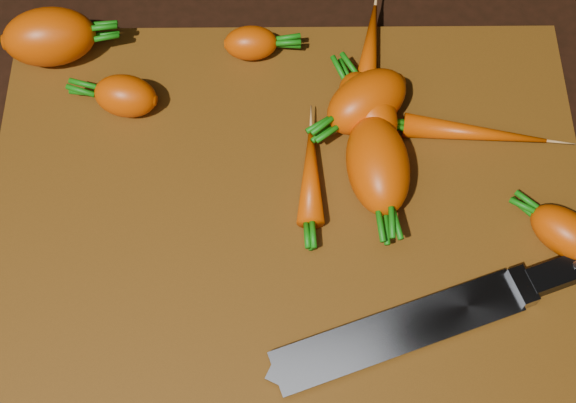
{
  "coord_description": "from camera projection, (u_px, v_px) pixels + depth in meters",
  "views": [
    {
      "loc": [
        -0.0,
        -0.27,
        0.61
      ],
      "look_at": [
        0.0,
        0.01,
        0.03
      ],
      "focal_mm": 50.0,
      "sensor_mm": 36.0,
      "label": 1
    }
  ],
  "objects": [
    {
      "name": "carrot_1",
      "position": [
        126.0,
        96.0,
        0.69
      ],
      "size": [
        0.06,
        0.05,
        0.04
      ],
      "primitive_type": "ellipsoid",
      "rotation": [
        0.0,
        0.0,
        2.95
      ],
      "color": "#DA4904",
      "rests_on": "cutting_board"
    },
    {
      "name": "carrot_4",
      "position": [
        367.0,
        102.0,
        0.68
      ],
      "size": [
        0.09,
        0.08,
        0.05
      ],
      "primitive_type": "ellipsoid",
      "rotation": [
        0.0,
        0.0,
        3.77
      ],
      "color": "#DA4904",
      "rests_on": "cutting_board"
    },
    {
      "name": "carrot_0",
      "position": [
        49.0,
        37.0,
        0.71
      ],
      "size": [
        0.09,
        0.06,
        0.05
      ],
      "primitive_type": "ellipsoid",
      "rotation": [
        0.0,
        0.0,
        0.14
      ],
      "color": "#DA4904",
      "rests_on": "cutting_board"
    },
    {
      "name": "cutting_board",
      "position": [
        288.0,
        225.0,
        0.66
      ],
      "size": [
        0.5,
        0.4,
        0.01
      ],
      "primitive_type": "cube",
      "color": "brown",
      "rests_on": "ground"
    },
    {
      "name": "carrot_2",
      "position": [
        378.0,
        165.0,
        0.65
      ],
      "size": [
        0.06,
        0.09,
        0.05
      ],
      "primitive_type": "ellipsoid",
      "rotation": [
        0.0,
        0.0,
        -1.47
      ],
      "color": "#DA4904",
      "rests_on": "cutting_board"
    },
    {
      "name": "carrot_3",
      "position": [
        368.0,
        108.0,
        0.68
      ],
      "size": [
        0.07,
        0.08,
        0.04
      ],
      "primitive_type": "ellipsoid",
      "rotation": [
        0.0,
        0.0,
        1.98
      ],
      "color": "#DA4904",
      "rests_on": "cutting_board"
    },
    {
      "name": "carrot_7",
      "position": [
        369.0,
        57.0,
        0.72
      ],
      "size": [
        0.04,
        0.12,
        0.02
      ],
      "primitive_type": "ellipsoid",
      "rotation": [
        0.0,
        0.0,
        1.42
      ],
      "color": "#DA4904",
      "rests_on": "cutting_board"
    },
    {
      "name": "carrot_5",
      "position": [
        251.0,
        43.0,
        0.72
      ],
      "size": [
        0.05,
        0.03,
        0.03
      ],
      "primitive_type": "ellipsoid",
      "rotation": [
        0.0,
        0.0,
        0.03
      ],
      "color": "#DA4904",
      "rests_on": "cutting_board"
    },
    {
      "name": "carrot_6",
      "position": [
        566.0,
        233.0,
        0.63
      ],
      "size": [
        0.07,
        0.07,
        0.04
      ],
      "primitive_type": "ellipsoid",
      "rotation": [
        0.0,
        0.0,
        2.44
      ],
      "color": "#DA4904",
      "rests_on": "cutting_board"
    },
    {
      "name": "carrot_8",
      "position": [
        475.0,
        133.0,
        0.68
      ],
      "size": [
        0.12,
        0.04,
        0.02
      ],
      "primitive_type": "ellipsoid",
      "rotation": [
        0.0,
        0.0,
        -0.14
      ],
      "color": "#DA4904",
      "rests_on": "cutting_board"
    },
    {
      "name": "ground",
      "position": [
        288.0,
        230.0,
        0.67
      ],
      "size": [
        2.0,
        2.0,
        0.01
      ],
      "primitive_type": "cube",
      "color": "black"
    },
    {
      "name": "knife",
      "position": [
        422.0,
        323.0,
        0.61
      ],
      "size": [
        0.31,
        0.13,
        0.02
      ],
      "rotation": [
        0.0,
        0.0,
        0.34
      ],
      "color": "gray",
      "rests_on": "cutting_board"
    },
    {
      "name": "carrot_9",
      "position": [
        311.0,
        175.0,
        0.66
      ],
      "size": [
        0.02,
        0.09,
        0.02
      ],
      "primitive_type": "ellipsoid",
      "rotation": [
        0.0,
        0.0,
        1.55
      ],
      "color": "#DA4904",
      "rests_on": "cutting_board"
    }
  ]
}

